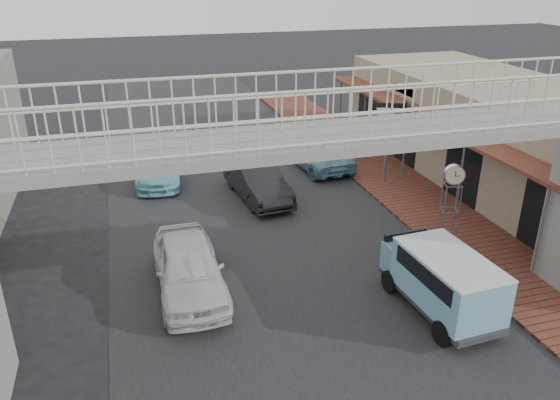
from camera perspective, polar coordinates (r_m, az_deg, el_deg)
ground at (r=16.95m, az=-0.33°, el=-6.40°), size 120.00×120.00×0.00m
road_strip at (r=16.95m, az=-0.33°, el=-6.38°), size 10.00×60.00×0.01m
sidewalk at (r=21.80m, az=14.08°, el=0.07°), size 3.00×40.00×0.10m
shophouse_row at (r=24.40m, az=22.58°, el=6.36°), size 7.20×18.00×4.00m
footbridge at (r=12.12m, az=4.86°, el=-2.37°), size 16.40×2.40×6.34m
white_hatchback at (r=15.33m, az=-9.51°, el=-6.96°), size 1.81×4.46×1.52m
dark_sedan at (r=21.16m, az=-2.37°, el=1.98°), size 1.98×4.41×1.40m
angkot_curb at (r=24.56m, az=4.00°, el=4.72°), size 2.32×4.36×1.17m
angkot_far at (r=23.49m, az=-12.61°, el=3.42°), size 2.17×4.44×1.24m
angkot_van at (r=14.69m, az=16.69°, el=-7.57°), size 1.83×3.65×1.75m
motorcycle_near at (r=25.84m, az=6.83°, el=5.64°), size 2.07×1.38×1.03m
motorcycle_far at (r=26.22m, az=5.38°, el=6.01°), size 1.83×1.04×1.06m
street_clock at (r=17.90m, az=17.69°, el=2.17°), size 0.68×0.64×2.63m
arrow_sign at (r=22.39m, az=13.49°, el=8.41°), size 2.08×1.40×3.44m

